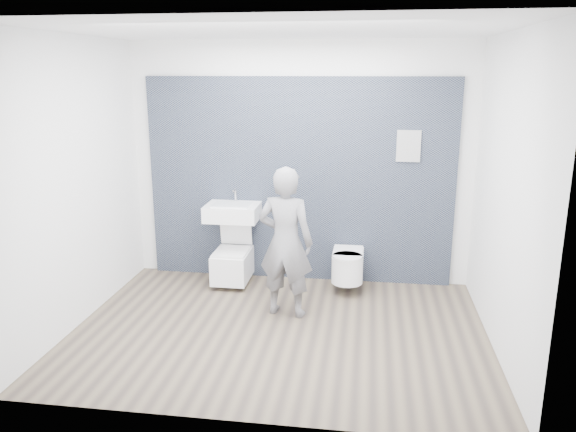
# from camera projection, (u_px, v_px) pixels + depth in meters

# --- Properties ---
(ground) EXTENTS (4.00, 4.00, 0.00)m
(ground) POSITION_uv_depth(u_px,v_px,m) (279.00, 330.00, 5.49)
(ground) COLOR brown
(ground) RESTS_ON ground
(room_shell) EXTENTS (4.00, 4.00, 4.00)m
(room_shell) POSITION_uv_depth(u_px,v_px,m) (278.00, 153.00, 5.05)
(room_shell) COLOR silver
(room_shell) RESTS_ON ground
(tile_wall) EXTENTS (3.60, 0.06, 2.40)m
(tile_wall) POSITION_uv_depth(u_px,v_px,m) (298.00, 277.00, 6.90)
(tile_wall) COLOR black
(tile_wall) RESTS_ON ground
(washbasin) EXTENTS (0.61, 0.46, 0.46)m
(washbasin) POSITION_uv_depth(u_px,v_px,m) (232.00, 212.00, 6.53)
(washbasin) COLOR white
(washbasin) RESTS_ON ground
(toilet_square) EXTENTS (0.40, 0.58, 0.78)m
(toilet_square) POSITION_uv_depth(u_px,v_px,m) (233.00, 263.00, 6.64)
(toilet_square) COLOR white
(toilet_square) RESTS_ON ground
(toilet_rounded) EXTENTS (0.35, 0.60, 0.33)m
(toilet_rounded) POSITION_uv_depth(u_px,v_px,m) (348.00, 266.00, 6.42)
(toilet_rounded) COLOR white
(toilet_rounded) RESTS_ON ground
(info_placard) EXTENTS (0.26, 0.03, 0.35)m
(info_placard) POSITION_uv_depth(u_px,v_px,m) (401.00, 284.00, 6.68)
(info_placard) COLOR silver
(info_placard) RESTS_ON ground
(visitor) EXTENTS (0.62, 0.45, 1.56)m
(visitor) POSITION_uv_depth(u_px,v_px,m) (286.00, 242.00, 5.67)
(visitor) COLOR gray
(visitor) RESTS_ON ground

